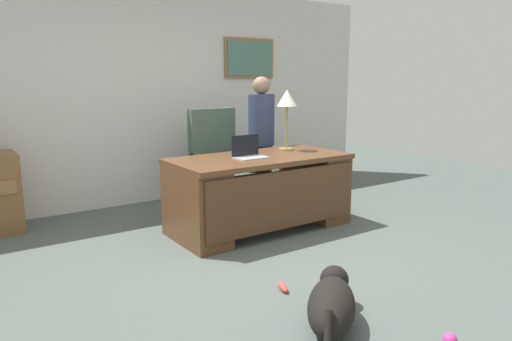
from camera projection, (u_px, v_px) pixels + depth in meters
ground_plane at (264, 263)px, 4.11m from camera, size 12.00×12.00×0.00m
back_wall at (145, 95)px, 5.96m from camera, size 7.00×0.16×2.70m
desk at (261, 190)px, 4.96m from camera, size 1.86×0.89×0.77m
armchair at (219, 165)px, 5.77m from camera, size 0.60×0.59×1.20m
person_standing at (261, 141)px, 5.82m from camera, size 0.32×0.32×1.58m
dog_lying at (332, 303)px, 3.04m from camera, size 0.68×0.67×0.30m
laptop at (248, 152)px, 4.80m from camera, size 0.32×0.22×0.22m
desk_lamp at (287, 102)px, 5.20m from camera, size 0.22×0.22×0.67m
dog_toy_ball at (450, 340)px, 2.82m from camera, size 0.08×0.08×0.08m
dog_toy_bone at (283, 287)px, 3.58m from camera, size 0.10×0.17×0.05m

